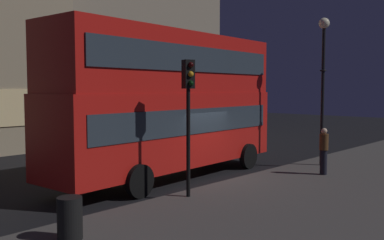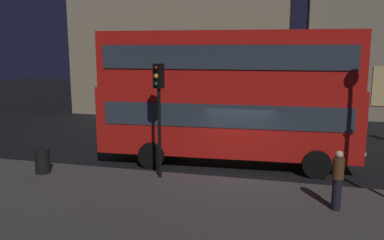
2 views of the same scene
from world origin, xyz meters
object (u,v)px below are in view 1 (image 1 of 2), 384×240
Objects in this scene: pedestrian at (324,150)px; litter_bin at (70,218)px; traffic_light_far_side at (243,95)px; double_decker_bus at (170,98)px; traffic_light_near_kerb at (189,99)px; street_lamp at (323,65)px.

pedestrian reaches higher than litter_bin.
litter_bin is at bearing 25.64° from traffic_light_far_side.
litter_bin is (-6.39, -3.37, -2.44)m from double_decker_bus.
traffic_light_far_side is at bearing 44.81° from traffic_light_near_kerb.
double_decker_bus is 6.81m from street_lamp.
street_lamp is (5.83, -3.25, 1.36)m from double_decker_bus.
traffic_light_far_side is 9.27m from pedestrian.
street_lamp is at bearing 65.94° from traffic_light_far_side.
traffic_light_near_kerb is 6.43m from pedestrian.
litter_bin is at bearing -155.61° from double_decker_bus.
pedestrian is at bearing -50.35° from double_decker_bus.
traffic_light_far_side is 2.39× the size of pedestrian.
traffic_light_far_side is 16.99m from litter_bin.
pedestrian is (5.92, -1.49, -2.03)m from traffic_light_near_kerb.
street_lamp is 12.80m from litter_bin.
pedestrian is at bearing 58.15° from traffic_light_far_side.
traffic_light_far_side is 0.68× the size of street_lamp.
pedestrian is 10.40m from litter_bin.
traffic_light_near_kerb is 2.32× the size of pedestrian.
double_decker_bus is 6.13m from pedestrian.
double_decker_bus is 11.45× the size of litter_bin.
pedestrian is (3.96, -4.24, -1.98)m from double_decker_bus.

